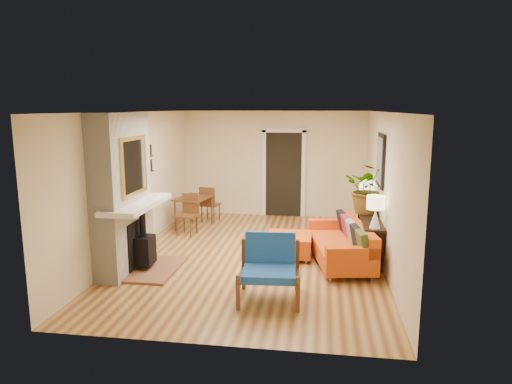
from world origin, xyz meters
TOP-DOWN VIEW (x-y plane):
  - room_shell at (0.60, 2.63)m, footprint 6.50×6.50m
  - fireplace at (-2.00, -1.00)m, footprint 1.09×1.68m
  - sofa at (1.60, -0.16)m, footprint 1.18×2.07m
  - ottoman at (0.63, 0.03)m, footprint 0.81×0.81m
  - blue_chair at (0.49, -1.78)m, footprint 0.91×0.89m
  - dining_table at (-1.58, 1.78)m, footprint 0.88×1.63m
  - console_table at (2.07, 0.30)m, footprint 0.34×1.85m
  - lamp_near at (2.07, -0.47)m, footprint 0.30×0.30m
  - lamp_far at (2.07, 1.06)m, footprint 0.30×0.30m
  - houseplant at (2.06, 0.60)m, footprint 0.95×0.86m

SIDE VIEW (x-z plane):
  - ottoman at x=0.63m, z-range 0.03..0.44m
  - sofa at x=1.60m, z-range -0.05..0.72m
  - blue_chair at x=0.49m, z-range 0.04..0.93m
  - dining_table at x=-1.58m, z-range 0.13..0.99m
  - console_table at x=2.07m, z-range 0.21..0.94m
  - lamp_near at x=2.07m, z-range 0.79..1.33m
  - lamp_far at x=2.07m, z-range 0.79..1.33m
  - houseplant at x=2.06m, z-range 0.73..1.67m
  - room_shell at x=0.60m, z-range -2.01..4.49m
  - fireplace at x=-2.00m, z-range -0.06..2.54m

